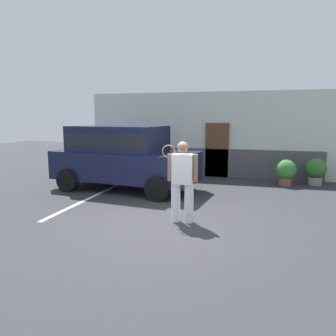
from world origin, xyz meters
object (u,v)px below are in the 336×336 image
potted_plant_by_porch (286,171)px  potted_plant_secondary (316,170)px  parked_suv (122,154)px  tennis_player_man (182,180)px

potted_plant_by_porch → potted_plant_secondary: bearing=22.4°
parked_suv → potted_plant_by_porch: bearing=28.0°
tennis_player_man → potted_plant_by_porch: 5.39m
tennis_player_man → potted_plant_secondary: bearing=-128.8°
parked_suv → potted_plant_secondary: (6.14, 2.44, -0.63)m
parked_suv → potted_plant_by_porch: 5.56m
parked_suv → potted_plant_secondary: parked_suv is taller
tennis_player_man → potted_plant_by_porch: (2.51, 4.74, -0.44)m
potted_plant_by_porch → tennis_player_man: bearing=-117.9°
parked_suv → tennis_player_man: parked_suv is taller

